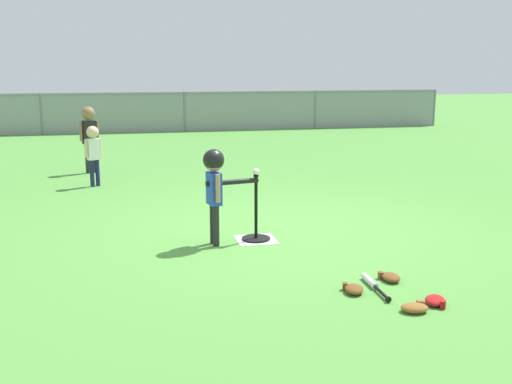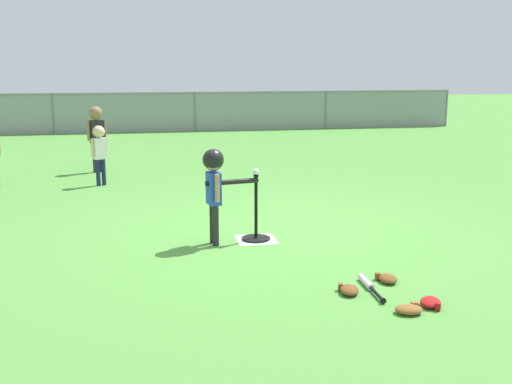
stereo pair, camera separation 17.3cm
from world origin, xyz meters
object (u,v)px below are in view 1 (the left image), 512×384
at_px(batter_child, 215,177).
at_px(fielder_near_right, 93,148).
at_px(baseball_on_tee, 256,172).
at_px(glove_near_bats, 435,300).
at_px(fielder_deep_left, 89,131).
at_px(glove_by_plate, 354,289).
at_px(batting_tee, 256,229).
at_px(spare_bat_silver, 372,283).
at_px(glove_tossed_aside, 390,277).
at_px(glove_outfield_drop, 415,308).

distance_m(batter_child, fielder_near_right, 3.90).
relative_size(baseball_on_tee, glove_near_bats, 0.27).
xyz_separation_m(fielder_deep_left, glove_by_plate, (2.50, -6.61, -0.73)).
height_order(batter_child, glove_by_plate, batter_child).
xyz_separation_m(baseball_on_tee, fielder_near_right, (-1.90, 3.55, -0.15)).
height_order(batter_child, fielder_near_right, batter_child).
bearing_deg(glove_by_plate, batting_tee, 105.23).
distance_m(spare_bat_silver, glove_tossed_aside, 0.25).
bearing_deg(glove_tossed_aside, spare_bat_silver, -155.10).
height_order(batting_tee, batter_child, batter_child).
xyz_separation_m(spare_bat_silver, glove_by_plate, (-0.21, -0.10, 0.01)).
bearing_deg(batter_child, baseball_on_tee, 10.47).
height_order(fielder_near_right, spare_bat_silver, fielder_near_right).
relative_size(batter_child, glove_outfield_drop, 4.35).
relative_size(batting_tee, glove_tossed_aside, 3.25).
height_order(baseball_on_tee, glove_near_bats, baseball_on_tee).
bearing_deg(baseball_on_tee, glove_outfield_drop, -70.33).
height_order(fielder_deep_left, glove_near_bats, fielder_deep_left).
bearing_deg(spare_bat_silver, batting_tee, 112.72).
height_order(baseball_on_tee, fielder_deep_left, fielder_deep_left).
xyz_separation_m(baseball_on_tee, glove_outfield_drop, (0.81, -2.25, -0.74)).
relative_size(batter_child, glove_by_plate, 4.13).
distance_m(fielder_near_right, glove_near_bats, 6.44).
bearing_deg(spare_bat_silver, baseball_on_tee, 112.72).
bearing_deg(glove_tossed_aside, batter_child, 133.41).
bearing_deg(fielder_near_right, glove_by_plate, -65.89).
xyz_separation_m(glove_near_bats, glove_tossed_aside, (-0.12, 0.60, 0.00)).
relative_size(batting_tee, batter_child, 0.70).
bearing_deg(fielder_deep_left, glove_near_bats, -66.40).
relative_size(spare_bat_silver, glove_by_plate, 2.35).
xyz_separation_m(baseball_on_tee, glove_by_plate, (0.48, -1.76, -0.74)).
height_order(batter_child, fielder_deep_left, fielder_deep_left).
bearing_deg(spare_bat_silver, glove_tossed_aside, 24.90).
bearing_deg(glove_tossed_aside, baseball_on_tee, 120.54).
xyz_separation_m(batter_child, glove_by_plate, (0.95, -1.67, -0.72)).
bearing_deg(fielder_deep_left, batter_child, -72.62).
bearing_deg(baseball_on_tee, batter_child, -169.53).
bearing_deg(glove_outfield_drop, glove_by_plate, 123.49).
relative_size(batting_tee, fielder_deep_left, 0.62).
xyz_separation_m(batter_child, fielder_near_right, (-1.42, 3.63, -0.12)).
bearing_deg(fielder_near_right, spare_bat_silver, -63.54).
bearing_deg(fielder_deep_left, glove_outfield_drop, -68.33).
height_order(fielder_near_right, glove_by_plate, fielder_near_right).
relative_size(fielder_deep_left, glove_outfield_drop, 4.93).
relative_size(batting_tee, fielder_near_right, 0.76).
bearing_deg(fielder_near_right, fielder_deep_left, 95.33).
bearing_deg(baseball_on_tee, fielder_deep_left, 112.58).
height_order(baseball_on_tee, batter_child, batter_child).
relative_size(baseball_on_tee, spare_bat_silver, 0.12).
height_order(glove_near_bats, glove_outfield_drop, same).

